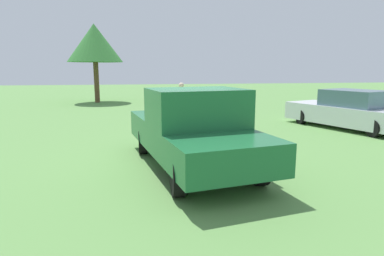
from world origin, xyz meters
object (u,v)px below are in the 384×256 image
at_px(pickup_truck, 194,128).
at_px(sedan_near, 349,111).
at_px(tree_back_right, 95,43).
at_px(person_bystander, 181,100).

bearing_deg(pickup_truck, sedan_near, -69.23).
xyz_separation_m(sedan_near, tree_back_right, (11.53, 10.43, 3.19)).
bearing_deg(sedan_near, person_bystander, 48.96).
bearing_deg(person_bystander, tree_back_right, -50.72).
bearing_deg(tree_back_right, pickup_truck, -166.03).
distance_m(person_bystander, tree_back_right, 10.69).
distance_m(sedan_near, person_bystander, 6.43).
xyz_separation_m(pickup_truck, sedan_near, (3.95, -6.58, -0.27)).
height_order(pickup_truck, tree_back_right, tree_back_right).
bearing_deg(pickup_truck, person_bystander, -15.43).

